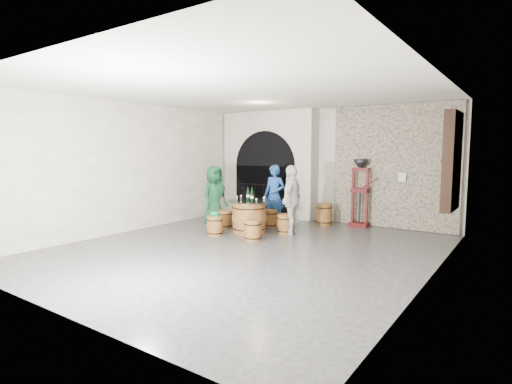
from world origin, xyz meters
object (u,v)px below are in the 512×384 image
Objects in this scene: barrel_stool_near_right at (253,230)px; barrel_stool_far at (270,218)px; barrel_stool_left at (225,219)px; wine_bottle_left at (248,195)px; corking_press at (360,187)px; person_white at (292,200)px; wine_bottle_right at (252,195)px; wine_bottle_center at (252,196)px; barrel_stool_right at (285,224)px; person_green at (215,196)px; barrel_table at (249,217)px; person_blue at (274,196)px; side_barrel at (324,214)px; barrel_stool_near_left at (215,226)px.

barrel_stool_far is at bearing 108.85° from barrel_stool_near_right.
wine_bottle_left is (0.77, -0.02, 0.69)m from barrel_stool_left.
barrel_stool_left is 0.26× the size of corking_press.
barrel_stool_far and barrel_stool_near_right have the same top height.
person_white is 0.97m from wine_bottle_right.
wine_bottle_center is (-0.77, -0.57, 0.09)m from person_white.
barrel_stool_right is 0.29× the size of person_green.
barrel_table is at bearing -151.72° from barrel_stool_right.
person_white is at bearing -35.07° from person_blue.
barrel_stool_far is at bearing 39.57° from barrel_stool_left.
person_blue is 2.75× the size of side_barrel.
person_white is (0.91, 0.49, 0.44)m from barrel_table.
barrel_table is at bearing -42.24° from wine_bottle_left.
wine_bottle_center is at bearing -114.78° from side_barrel.
wine_bottle_center is at bearing 46.00° from barrel_stool_near_left.
corking_press reaches higher than barrel_stool_near_right.
barrel_stool_left is 1.00× the size of barrel_stool_near_right.
person_green reaches higher than barrel_stool_near_right.
person_blue is at bearing -50.61° from person_green.
corking_press is at bearing 53.68° from wine_bottle_center.
barrel_stool_far is at bearing -56.35° from person_green.
person_green reaches higher than barrel_stool_near_left.
barrel_stool_left is at bearing 151.69° from barrel_stool_near_right.
barrel_stool_left is 1.24m from wine_bottle_center.
wine_bottle_left is (0.38, 0.82, 0.69)m from barrel_stool_near_left.
wine_bottle_right is at bearing -90.09° from barrel_stool_far.
barrel_stool_far is 1.45× the size of wine_bottle_right.
barrel_stool_far is at bearing 79.01° from wine_bottle_left.
barrel_table is at bearing -118.88° from side_barrel.
person_white reaches higher than person_blue.
barrel_stool_right is 1.16m from wine_bottle_left.
person_green is 0.98× the size of person_blue.
wine_bottle_center reaches higher than barrel_table.
person_green is at bearing 176.30° from wine_bottle_left.
wine_bottle_left reaches higher than barrel_stool_far.
person_green is 0.97× the size of person_white.
barrel_stool_near_right is 1.06m from barrel_stool_near_left.
barrel_stool_near_left is 1.14m from wine_bottle_left.
wine_bottle_right is (0.05, 0.06, 0.53)m from barrel_table.
barrel_stool_near_right is 1.34m from person_white.
person_green reaches higher than barrel_stool_left.
person_blue is (0.93, 0.95, 0.59)m from barrel_stool_left.
barrel_stool_right is 1.45× the size of wine_bottle_right.
barrel_stool_near_right is at bearing -109.19° from person_green.
side_barrel is at bearing 61.51° from wine_bottle_right.
wine_bottle_left is 0.15m from wine_bottle_right.
barrel_stool_left is 1.45m from person_blue.
wine_bottle_right is 0.54× the size of side_barrel.
barrel_stool_left is at bearing 178.28° from wine_bottle_left.
wine_bottle_left is 0.30m from wine_bottle_center.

